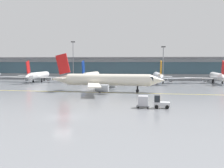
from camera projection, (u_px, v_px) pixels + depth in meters
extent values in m
plane|color=slate|center=(63.00, 117.00, 38.44)|extent=(400.00, 400.00, 0.00)
cube|color=yellow|center=(107.00, 93.00, 68.81)|extent=(109.77, 7.78, 0.01)
cube|color=#9EA3A8|center=(121.00, 69.00, 124.86)|extent=(166.29, 8.00, 9.00)
cube|color=#385666|center=(120.00, 68.00, 120.78)|extent=(159.64, 0.16, 5.04)
cube|color=slate|center=(121.00, 58.00, 123.00)|extent=(172.94, 11.00, 0.60)
cylinder|color=white|center=(39.00, 75.00, 105.72)|extent=(2.83, 17.50, 2.42)
cone|color=white|center=(48.00, 74.00, 115.82)|extent=(2.37, 2.96, 2.30)
cube|color=black|center=(46.00, 74.00, 113.87)|extent=(1.94, 2.22, 0.85)
cone|color=white|center=(27.00, 77.00, 95.15)|extent=(2.15, 3.92, 2.06)
cube|color=white|center=(21.00, 77.00, 104.98)|extent=(10.23, 4.74, 0.20)
cylinder|color=#999EA3|center=(28.00, 79.00, 105.89)|extent=(1.56, 2.60, 1.50)
cube|color=white|center=(54.00, 77.00, 103.75)|extent=(10.20, 5.16, 0.20)
cylinder|color=#999EA3|center=(49.00, 79.00, 105.06)|extent=(1.56, 2.60, 1.50)
cube|color=red|center=(28.00, 67.00, 95.66)|extent=(0.33, 3.27, 4.56)
cube|color=white|center=(24.00, 76.00, 96.35)|extent=(3.60, 1.79, 0.17)
cube|color=white|center=(34.00, 76.00, 95.99)|extent=(3.60, 1.79, 0.17)
cylinder|color=black|center=(44.00, 79.00, 111.93)|extent=(0.31, 0.31, 1.28)
cylinder|color=black|center=(44.00, 80.00, 111.95)|extent=(0.41, 0.65, 0.64)
cylinder|color=black|center=(33.00, 80.00, 104.62)|extent=(0.31, 0.31, 1.28)
cylinder|color=black|center=(33.00, 81.00, 104.64)|extent=(0.41, 0.65, 0.64)
cylinder|color=black|center=(42.00, 80.00, 104.29)|extent=(0.31, 0.31, 1.28)
cylinder|color=black|center=(42.00, 81.00, 104.32)|extent=(0.41, 0.65, 0.64)
cylinder|color=silver|center=(91.00, 75.00, 105.84)|extent=(3.64, 17.57, 2.42)
cone|color=silver|center=(97.00, 74.00, 115.80)|extent=(2.50, 3.06, 2.30)
cube|color=black|center=(96.00, 74.00, 113.88)|extent=(2.04, 2.31, 0.85)
cone|color=silver|center=(83.00, 77.00, 95.41)|extent=(2.33, 4.01, 2.06)
cube|color=silver|center=(74.00, 77.00, 105.69)|extent=(10.15, 5.57, 0.20)
cylinder|color=#999EA3|center=(80.00, 79.00, 106.40)|extent=(1.67, 2.66, 1.50)
cube|color=silver|center=(106.00, 77.00, 103.31)|extent=(10.23, 4.31, 0.20)
cylinder|color=#999EA3|center=(102.00, 79.00, 104.79)|extent=(1.67, 2.66, 1.50)
cube|color=navy|center=(83.00, 67.00, 95.91)|extent=(0.49, 3.28, 4.56)
cube|color=silver|center=(79.00, 75.00, 96.76)|extent=(3.67, 1.96, 0.17)
cube|color=silver|center=(89.00, 76.00, 96.08)|extent=(3.67, 1.96, 0.17)
cylinder|color=black|center=(95.00, 79.00, 111.96)|extent=(0.31, 0.31, 1.28)
cylinder|color=black|center=(95.00, 80.00, 111.99)|extent=(0.44, 0.67, 0.64)
cylinder|color=black|center=(86.00, 80.00, 104.91)|extent=(0.31, 0.31, 1.28)
cylinder|color=black|center=(86.00, 81.00, 104.93)|extent=(0.44, 0.67, 0.64)
cylinder|color=black|center=(94.00, 80.00, 104.28)|extent=(0.31, 0.31, 1.28)
cylinder|color=black|center=(94.00, 81.00, 104.30)|extent=(0.44, 0.67, 0.64)
cylinder|color=silver|center=(158.00, 76.00, 99.83)|extent=(3.27, 17.54, 2.42)
cone|color=silver|center=(156.00, 75.00, 109.95)|extent=(2.44, 3.02, 2.30)
cube|color=black|center=(156.00, 74.00, 108.00)|extent=(1.99, 2.27, 0.85)
cone|color=silver|center=(161.00, 78.00, 89.23)|extent=(2.24, 3.97, 2.06)
cube|color=silver|center=(141.00, 78.00, 98.93)|extent=(10.23, 4.51, 0.20)
cylinder|color=#999EA3|center=(146.00, 80.00, 99.90)|extent=(1.62, 2.64, 1.50)
cube|color=silver|center=(176.00, 78.00, 98.01)|extent=(10.18, 5.38, 0.20)
cylinder|color=#999EA3|center=(170.00, 80.00, 99.27)|extent=(1.62, 2.64, 1.50)
cube|color=orange|center=(161.00, 67.00, 89.75)|extent=(0.41, 3.28, 4.56)
cube|color=silver|center=(155.00, 76.00, 90.39)|extent=(3.64, 1.88, 0.17)
cube|color=silver|center=(166.00, 76.00, 90.13)|extent=(3.64, 1.88, 0.17)
cylinder|color=black|center=(157.00, 80.00, 106.05)|extent=(0.31, 0.31, 1.28)
cylinder|color=black|center=(157.00, 81.00, 106.07)|extent=(0.42, 0.66, 0.64)
cylinder|color=black|center=(154.00, 81.00, 98.68)|extent=(0.31, 0.31, 1.28)
cylinder|color=black|center=(154.00, 82.00, 98.71)|extent=(0.42, 0.66, 0.64)
cylinder|color=black|center=(163.00, 82.00, 98.44)|extent=(0.31, 0.31, 1.28)
cylinder|color=black|center=(163.00, 82.00, 98.47)|extent=(0.42, 0.66, 0.64)
cylinder|color=white|center=(217.00, 76.00, 99.33)|extent=(3.43, 17.56, 2.42)
cone|color=white|center=(212.00, 75.00, 109.31)|extent=(2.47, 3.04, 2.30)
cube|color=black|center=(213.00, 74.00, 107.38)|extent=(2.01, 2.29, 0.85)
cone|color=white|center=(223.00, 78.00, 88.87)|extent=(2.28, 3.99, 2.06)
cube|color=white|center=(199.00, 78.00, 99.09)|extent=(10.17, 5.46, 0.20)
cylinder|color=#999EA3|center=(205.00, 80.00, 99.84)|extent=(1.64, 2.65, 1.50)
cube|color=red|center=(223.00, 67.00, 89.37)|extent=(0.45, 3.28, 4.56)
cube|color=white|center=(217.00, 76.00, 90.20)|extent=(3.66, 1.91, 0.17)
cylinder|color=black|center=(214.00, 80.00, 105.46)|extent=(0.31, 0.31, 1.28)
cylinder|color=black|center=(214.00, 81.00, 105.48)|extent=(0.43, 0.66, 0.64)
cylinder|color=black|center=(213.00, 82.00, 98.37)|extent=(0.31, 0.31, 1.28)
cylinder|color=black|center=(212.00, 82.00, 98.39)|extent=(0.43, 0.66, 0.64)
cylinder|color=black|center=(222.00, 82.00, 97.78)|extent=(0.31, 0.31, 1.28)
cylinder|color=black|center=(222.00, 83.00, 97.80)|extent=(0.43, 0.66, 0.64)
cylinder|color=silver|center=(108.00, 80.00, 70.56)|extent=(21.33, 4.36, 2.94)
cone|color=silver|center=(158.00, 80.00, 68.23)|extent=(3.71, 3.03, 2.79)
cube|color=black|center=(148.00, 79.00, 68.64)|extent=(2.80, 2.47, 1.03)
cone|color=silver|center=(60.00, 79.00, 73.00)|extent=(4.86, 2.81, 2.50)
cube|color=silver|center=(108.00, 81.00, 78.31)|extent=(6.73, 12.33, 0.24)
cylinder|color=#999EA3|center=(110.00, 85.00, 75.76)|extent=(3.23, 2.02, 1.82)
cube|color=silver|center=(94.00, 85.00, 63.58)|extent=(5.26, 12.42, 0.24)
cylinder|color=#999EA3|center=(102.00, 88.00, 65.77)|extent=(3.23, 2.02, 1.82)
cube|color=red|center=(63.00, 64.00, 72.51)|extent=(3.98, 0.58, 5.54)
cube|color=silver|center=(67.00, 77.00, 74.84)|extent=(2.36, 4.46, 0.21)
cube|color=silver|center=(61.00, 78.00, 70.60)|extent=(2.36, 4.46, 0.21)
cylinder|color=black|center=(137.00, 89.00, 69.33)|extent=(0.38, 0.38, 1.56)
cylinder|color=black|center=(137.00, 91.00, 69.37)|extent=(0.81, 0.53, 0.78)
cylinder|color=black|center=(103.00, 88.00, 73.01)|extent=(0.38, 0.38, 1.56)
cylinder|color=black|center=(103.00, 89.00, 73.04)|extent=(0.81, 0.53, 0.78)
cylinder|color=black|center=(100.00, 89.00, 69.11)|extent=(0.38, 0.38, 1.56)
cylinder|color=black|center=(100.00, 91.00, 69.14)|extent=(0.81, 0.53, 0.78)
cube|color=silver|center=(162.00, 104.00, 45.57)|extent=(2.63, 1.47, 0.70)
cube|color=#1E2328|center=(157.00, 99.00, 45.61)|extent=(0.93, 1.26, 1.10)
cylinder|color=black|center=(167.00, 106.00, 46.16)|extent=(0.61, 0.24, 0.60)
cylinder|color=black|center=(167.00, 107.00, 44.78)|extent=(0.61, 0.24, 0.60)
cylinder|color=black|center=(156.00, 105.00, 46.41)|extent=(0.61, 0.24, 0.60)
cylinder|color=black|center=(156.00, 107.00, 45.03)|extent=(0.61, 0.24, 0.60)
cube|color=#595B60|center=(143.00, 106.00, 46.04)|extent=(2.14, 1.65, 0.12)
cube|color=silver|center=(143.00, 101.00, 45.98)|extent=(1.64, 1.54, 1.60)
cylinder|color=black|center=(148.00, 106.00, 46.64)|extent=(0.22, 0.11, 0.22)
cylinder|color=black|center=(147.00, 108.00, 45.26)|extent=(0.22, 0.11, 0.22)
cylinder|color=black|center=(139.00, 106.00, 46.86)|extent=(0.22, 0.11, 0.22)
cylinder|color=black|center=(138.00, 108.00, 45.48)|extent=(0.22, 0.11, 0.22)
cylinder|color=gray|center=(73.00, 61.00, 120.47)|extent=(0.36, 0.36, 15.86)
cube|color=#3F3F42|center=(73.00, 42.00, 119.83)|extent=(1.80, 0.30, 0.50)
cylinder|color=gray|center=(163.00, 64.00, 114.52)|extent=(0.36, 0.36, 13.44)
cube|color=#3F3F42|center=(163.00, 47.00, 113.97)|extent=(1.80, 0.30, 0.50)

